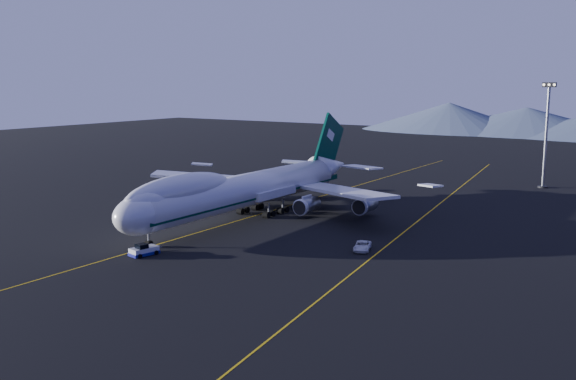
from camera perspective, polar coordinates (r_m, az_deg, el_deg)
The scene contains 7 objects.
ground at distance 126.37m, azimuth -3.68°, elevation -2.51°, with size 500.00×500.00×0.00m, color black.
taxiway_line_main at distance 126.37m, azimuth -3.68°, elevation -2.51°, with size 0.25×220.00×0.01m, color #E1B50D.
taxiway_line_side at distance 120.32m, azimuth 10.78°, elevation -3.28°, with size 0.25×200.00×0.01m, color #E1B50D.
boeing_747 at distance 125.30m, azimuth -3.70°, elevation 0.09°, with size 59.62×72.43×19.37m.
pushback_tug at distance 102.10m, azimuth -12.67°, elevation -5.34°, with size 3.26×4.83×1.94m.
service_van at distance 103.01m, azimuth 6.63°, elevation -4.97°, with size 2.42×5.24×1.46m, color white.
floodlight_mast at distance 172.65m, azimuth 21.96°, elevation 4.56°, with size 3.25×2.43×26.28m.
Camera 1 is at (74.41, -98.58, 26.73)m, focal length 40.00 mm.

